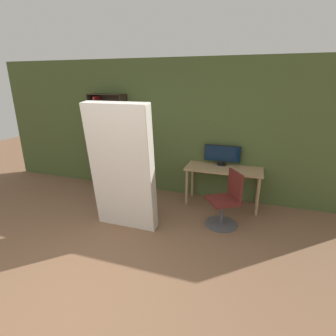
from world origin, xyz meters
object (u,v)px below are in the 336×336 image
bookshelf (107,143)px  mattress_near (122,169)px  monitor (222,154)px  office_chair (226,204)px

bookshelf → mattress_near: (1.18, -1.52, 0.02)m
monitor → office_chair: bearing=-76.9°
monitor → bookshelf: size_ratio=0.34×
monitor → bookshelf: bearing=-179.6°
monitor → bookshelf: 2.49m
bookshelf → office_chair: bearing=-18.6°
bookshelf → mattress_near: size_ratio=1.01×
bookshelf → monitor: bearing=0.4°
monitor → mattress_near: (-1.30, -1.53, 0.05)m
bookshelf → mattress_near: bearing=-52.0°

